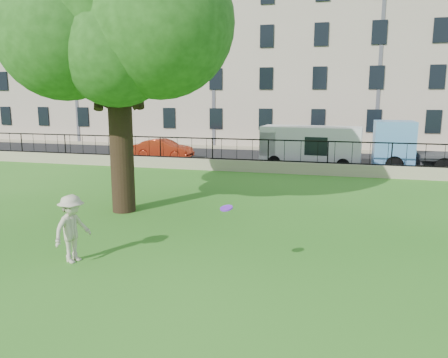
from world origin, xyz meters
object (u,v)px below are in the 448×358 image
(tree, at_px, (113,10))
(blue_truck, at_px, (437,147))
(man, at_px, (72,229))
(red_sedan, at_px, (164,149))
(frisbee, at_px, (226,208))
(white_van, at_px, (311,147))

(tree, xyz_separation_m, blue_truck, (12.14, 11.31, -5.32))
(tree, xyz_separation_m, man, (1.19, -4.64, -5.81))
(red_sedan, bearing_deg, man, -161.28)
(tree, bearing_deg, frisbee, -43.45)
(tree, height_order, white_van, tree)
(tree, xyz_separation_m, white_van, (5.69, 11.31, -5.50))
(red_sedan, bearing_deg, white_van, -93.07)
(tree, height_order, frisbee, tree)
(frisbee, xyz_separation_m, red_sedan, (-8.53, 17.03, -0.99))
(frisbee, bearing_deg, red_sedan, 116.61)
(red_sedan, xyz_separation_m, white_van, (9.23, -1.00, 0.52))
(blue_truck, bearing_deg, white_van, -179.57)
(man, height_order, white_van, white_van)
(man, xyz_separation_m, white_van, (4.50, 15.95, 0.31))
(tree, bearing_deg, man, -75.59)
(frisbee, distance_m, blue_truck, 17.56)
(man, height_order, blue_truck, blue_truck)
(tree, bearing_deg, blue_truck, 42.97)
(man, distance_m, frisbee, 3.88)
(man, xyz_separation_m, blue_truck, (10.95, 15.95, 0.49))
(tree, distance_m, red_sedan, 14.15)
(tree, xyz_separation_m, red_sedan, (-3.54, 12.31, -6.02))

